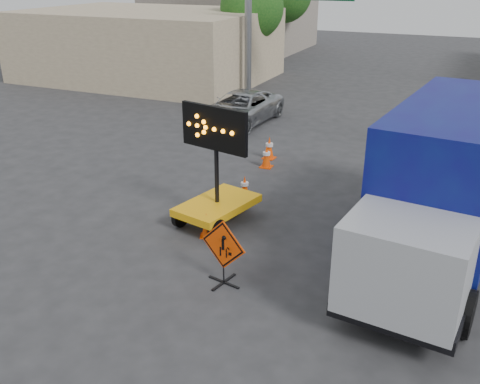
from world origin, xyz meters
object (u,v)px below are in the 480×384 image
Objects in this scene: construction_sign at (223,251)px; arrow_board at (217,198)px; pickup_truck at (240,108)px; box_truck at (442,195)px.

construction_sign is 0.47× the size of arrow_board.
pickup_truck is at bearing 124.18° from construction_sign.
box_truck is (4.06, 2.98, 0.84)m from construction_sign.
construction_sign is at bearing -48.22° from arrow_board.
box_truck is at bearing -41.08° from pickup_truck.
arrow_board is 0.65× the size of pickup_truck.
box_truck reaches higher than construction_sign.
pickup_truck is (-4.94, 11.85, -0.11)m from construction_sign.
box_truck is (5.54, 0.33, 0.93)m from arrow_board.
construction_sign is 5.11m from box_truck.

